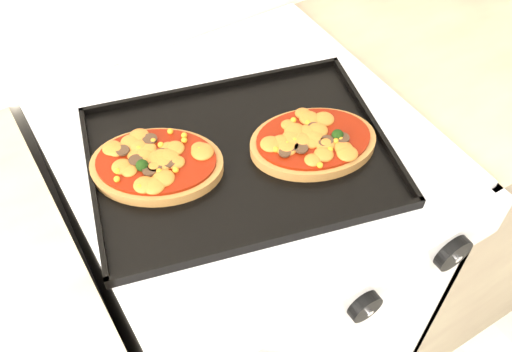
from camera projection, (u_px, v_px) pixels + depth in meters
stove at (248, 276)px, 1.31m from camera, size 0.60×0.60×0.91m
control_panel at (355, 297)px, 0.83m from camera, size 0.60×0.02×0.09m
knob_center at (365, 307)px, 0.82m from camera, size 0.05×0.02×0.05m
knob_right at (453, 253)px, 0.88m from camera, size 0.06×0.02×0.06m
baking_tray at (240, 155)px, 0.92m from camera, size 0.55×0.46×0.02m
pizza_left at (157, 163)px, 0.89m from camera, size 0.26×0.24×0.03m
pizza_right at (313, 141)px, 0.92m from camera, size 0.25×0.21×0.03m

